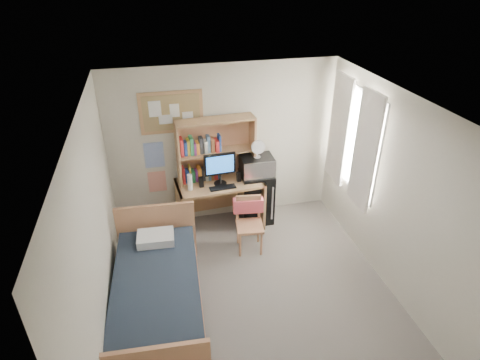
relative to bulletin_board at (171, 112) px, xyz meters
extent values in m
cube|color=gray|center=(0.78, -2.08, -1.93)|extent=(3.60, 4.20, 0.02)
cube|color=white|center=(0.78, -2.08, 0.68)|extent=(3.60, 4.20, 0.02)
cube|color=beige|center=(0.78, 0.02, -0.62)|extent=(3.60, 0.04, 2.60)
cube|color=beige|center=(-1.02, -2.08, -0.62)|extent=(0.04, 4.20, 2.60)
cube|color=beige|center=(2.58, -2.08, -0.62)|extent=(0.04, 4.20, 2.60)
cube|color=white|center=(2.53, -0.88, -0.32)|extent=(0.10, 1.40, 1.70)
cube|color=white|center=(2.50, -1.28, -0.32)|extent=(0.04, 0.55, 1.70)
cube|color=white|center=(2.50, -0.48, -0.32)|extent=(0.04, 0.55, 1.70)
cube|color=#A08654|center=(0.00, 0.00, 0.00)|extent=(0.94, 0.03, 0.64)
cube|color=#294FA4|center=(-0.32, 0.01, -0.67)|extent=(0.30, 0.01, 0.42)
cube|color=red|center=(-0.32, 0.01, -1.14)|extent=(0.28, 0.01, 0.36)
cube|color=tan|center=(0.63, -0.34, -1.50)|extent=(1.38, 0.76, 0.84)
cube|color=tan|center=(0.95, -1.03, -1.49)|extent=(0.48, 0.48, 0.86)
cube|color=black|center=(1.25, -0.26, -1.48)|extent=(0.53, 0.53, 0.88)
cube|color=#19212D|center=(-0.47, -2.03, -1.63)|extent=(1.19, 2.17, 0.58)
cube|color=tan|center=(0.62, -0.19, -0.59)|extent=(1.23, 0.39, 0.99)
cube|color=black|center=(0.63, -0.40, -0.82)|extent=(0.49, 0.07, 0.52)
cube|color=black|center=(0.64, -0.54, -1.07)|extent=(0.41, 0.15, 0.02)
cube|color=black|center=(0.33, -0.42, -1.00)|extent=(0.07, 0.07, 0.16)
cube|color=black|center=(0.93, -0.38, -1.00)|extent=(0.07, 0.07, 0.16)
cylinder|color=white|center=(0.16, -0.47, -0.95)|extent=(0.08, 0.08, 0.26)
cube|color=#F35C66|center=(0.97, -0.83, -1.26)|extent=(0.47, 0.20, 0.22)
cube|color=silver|center=(1.25, -0.28, -0.89)|extent=(0.52, 0.40, 0.30)
cylinder|color=white|center=(1.25, -0.28, -0.61)|extent=(0.22, 0.22, 0.27)
cube|color=white|center=(-0.42, -1.29, -1.28)|extent=(0.50, 0.37, 0.12)
camera|label=1|loc=(-0.31, -5.73, 2.03)|focal=30.00mm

